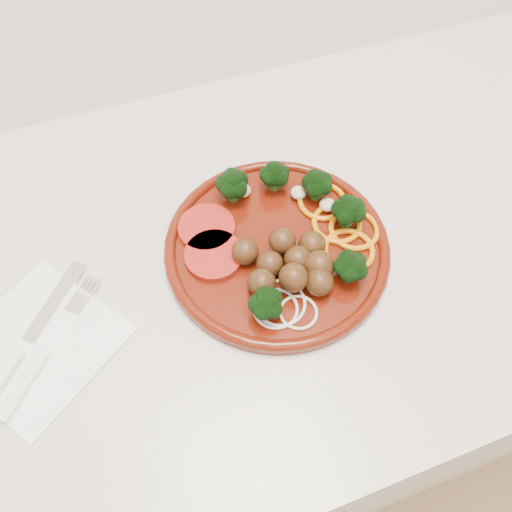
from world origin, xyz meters
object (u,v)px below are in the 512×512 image
object	(u,v)px
fork	(36,368)
napkin	(38,344)
knife	(17,357)
plate	(282,244)

from	to	relation	value
fork	napkin	bearing A→B (deg)	33.31
knife	napkin	bearing A→B (deg)	-22.66
plate	fork	size ratio (longest dim) A/B	1.89
plate	napkin	bearing A→B (deg)	-175.78
knife	fork	xyz separation A→B (m)	(0.02, -0.02, -0.00)
plate	knife	size ratio (longest dim) A/B	1.68
napkin	fork	xyz separation A→B (m)	(-0.00, -0.03, 0.01)
plate	fork	bearing A→B (deg)	-170.13
knife	fork	bearing A→B (deg)	-97.00
plate	knife	distance (m)	0.31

